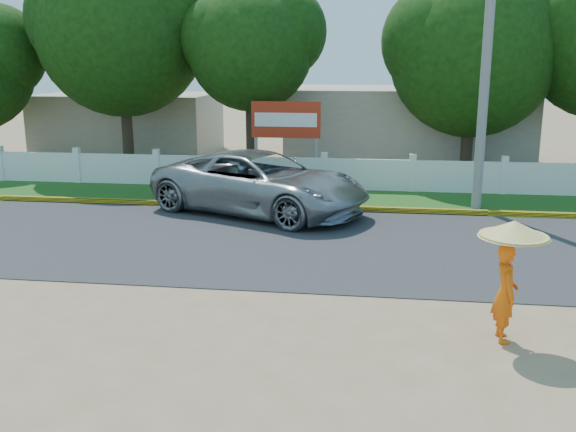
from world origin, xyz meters
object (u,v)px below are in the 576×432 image
Objects in this scene: utility_pole at (487,56)px; vehicle at (260,183)px; billboard at (286,124)px; monk_with_parasol at (509,263)px.

utility_pole is 1.39× the size of vehicle.
billboard is (-6.29, 3.44, -2.35)m from utility_pole.
utility_pole is 4.51× the size of monk_with_parasol.
monk_with_parasol reaches higher than vehicle.
monk_with_parasol is at bearing -95.52° from utility_pole.
billboard is at bearing 151.31° from utility_pole.
monk_with_parasol is (5.46, -8.12, 0.40)m from vehicle.
vehicle is at bearing -91.01° from billboard.
monk_with_parasol is 14.01m from billboard.
monk_with_parasol is at bearing -122.32° from vehicle.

